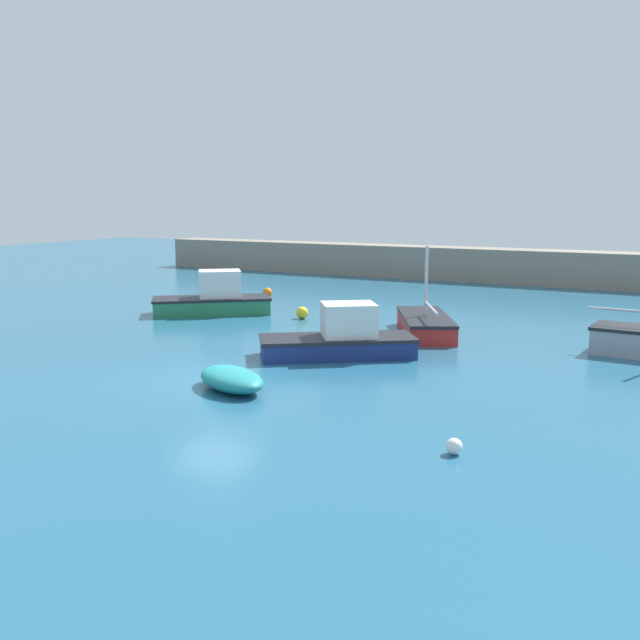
% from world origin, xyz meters
% --- Properties ---
extents(ground_plane, '(120.00, 120.00, 0.20)m').
position_xyz_m(ground_plane, '(0.00, 0.00, -0.10)').
color(ground_plane, '#235B7A').
extents(harbor_breakwater, '(50.29, 2.50, 2.24)m').
position_xyz_m(harbor_breakwater, '(0.00, 30.12, 1.12)').
color(harbor_breakwater, gray).
rests_on(harbor_breakwater, ground_plane).
extents(motorboat_with_cabin, '(5.63, 4.82, 1.91)m').
position_xyz_m(motorboat_with_cabin, '(1.88, 4.92, 0.65)').
color(motorboat_with_cabin, navy).
rests_on(motorboat_with_cabin, ground_plane).
extents(rowboat_blue_near, '(3.17, 2.62, 0.65)m').
position_xyz_m(rowboat_blue_near, '(1.02, -0.60, 0.33)').
color(rowboat_blue_near, teal).
rests_on(rowboat_blue_near, ground_plane).
extents(cabin_cruiser_white, '(5.74, 5.17, 2.11)m').
position_xyz_m(cabin_cruiser_white, '(-7.78, 10.57, 0.72)').
color(cabin_cruiser_white, '#287A4C').
rests_on(cabin_cruiser_white, ground_plane).
extents(sailboat_short_mast, '(4.03, 5.54, 3.66)m').
position_xyz_m(sailboat_short_mast, '(3.12, 10.26, 0.42)').
color(sailboat_short_mast, red).
rests_on(sailboat_short_mast, ground_plane).
extents(mooring_buoy_yellow, '(0.57, 0.57, 0.57)m').
position_xyz_m(mooring_buoy_yellow, '(-3.29, 11.29, 0.29)').
color(mooring_buoy_yellow, yellow).
rests_on(mooring_buoy_yellow, ground_plane).
extents(mooring_buoy_white, '(0.37, 0.37, 0.37)m').
position_xyz_m(mooring_buoy_white, '(8.43, -2.72, 0.18)').
color(mooring_buoy_white, white).
rests_on(mooring_buoy_white, ground_plane).
extents(mooring_buoy_orange, '(0.54, 0.54, 0.54)m').
position_xyz_m(mooring_buoy_orange, '(-8.60, 16.71, 0.27)').
color(mooring_buoy_orange, orange).
rests_on(mooring_buoy_orange, ground_plane).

